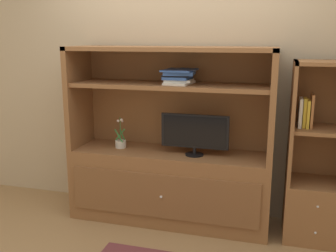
{
  "coord_description": "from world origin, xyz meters",
  "views": [
    {
      "loc": [
        0.9,
        -2.87,
        1.69
      ],
      "look_at": [
        0.0,
        0.35,
        0.91
      ],
      "focal_mm": 41.47,
      "sensor_mm": 36.0,
      "label": 1
    }
  ],
  "objects_px": {
    "media_console": "(170,168)",
    "tv_monitor": "(195,133)",
    "potted_plant": "(121,142)",
    "magazine_stack": "(179,76)",
    "bookshelf_tall": "(316,183)",
    "upright_book_row": "(306,112)"
  },
  "relations": [
    {
      "from": "potted_plant",
      "to": "upright_book_row",
      "type": "xyz_separation_m",
      "value": [
        1.63,
        -0.0,
        0.37
      ]
    },
    {
      "from": "tv_monitor",
      "to": "upright_book_row",
      "type": "relative_size",
      "value": 2.2
    },
    {
      "from": "magazine_stack",
      "to": "bookshelf_tall",
      "type": "distance_m",
      "value": 1.47
    },
    {
      "from": "media_console",
      "to": "upright_book_row",
      "type": "xyz_separation_m",
      "value": [
        1.15,
        -0.01,
        0.58
      ]
    },
    {
      "from": "media_console",
      "to": "potted_plant",
      "type": "xyz_separation_m",
      "value": [
        -0.48,
        -0.01,
        0.21
      ]
    },
    {
      "from": "bookshelf_tall",
      "to": "upright_book_row",
      "type": "height_order",
      "value": "bookshelf_tall"
    },
    {
      "from": "bookshelf_tall",
      "to": "upright_book_row",
      "type": "bearing_deg",
      "value": -175.26
    },
    {
      "from": "bookshelf_tall",
      "to": "potted_plant",
      "type": "bearing_deg",
      "value": -179.68
    },
    {
      "from": "media_console",
      "to": "bookshelf_tall",
      "type": "height_order",
      "value": "media_console"
    },
    {
      "from": "media_console",
      "to": "upright_book_row",
      "type": "relative_size",
      "value": 6.71
    },
    {
      "from": "tv_monitor",
      "to": "magazine_stack",
      "type": "xyz_separation_m",
      "value": [
        -0.16,
        0.05,
        0.49
      ]
    },
    {
      "from": "magazine_stack",
      "to": "upright_book_row",
      "type": "bearing_deg",
      "value": 0.15
    },
    {
      "from": "media_console",
      "to": "potted_plant",
      "type": "distance_m",
      "value": 0.52
    },
    {
      "from": "media_console",
      "to": "tv_monitor",
      "type": "distance_m",
      "value": 0.44
    },
    {
      "from": "potted_plant",
      "to": "bookshelf_tall",
      "type": "distance_m",
      "value": 1.77
    },
    {
      "from": "tv_monitor",
      "to": "potted_plant",
      "type": "distance_m",
      "value": 0.74
    },
    {
      "from": "upright_book_row",
      "to": "magazine_stack",
      "type": "bearing_deg",
      "value": -179.85
    },
    {
      "from": "potted_plant",
      "to": "magazine_stack",
      "type": "bearing_deg",
      "value": -0.37
    },
    {
      "from": "potted_plant",
      "to": "magazine_stack",
      "type": "xyz_separation_m",
      "value": [
        0.56,
        -0.0,
        0.64
      ]
    },
    {
      "from": "media_console",
      "to": "bookshelf_tall",
      "type": "bearing_deg",
      "value": 0.2
    },
    {
      "from": "potted_plant",
      "to": "tv_monitor",
      "type": "bearing_deg",
      "value": -3.98
    },
    {
      "from": "media_console",
      "to": "magazine_stack",
      "type": "relative_size",
      "value": 5.31
    }
  ]
}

